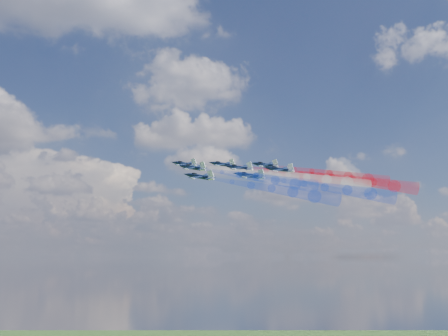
{
  "coord_description": "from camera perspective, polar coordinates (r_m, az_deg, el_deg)",
  "views": [
    {
      "loc": [
        -21.51,
        -159.39,
        140.75
      ],
      "look_at": [
        15.09,
        13.36,
        171.59
      ],
      "focal_mm": 41.07,
      "sensor_mm": 36.0,
      "label": 1
    }
  ],
  "objects": [
    {
      "name": "jet_lead",
      "position": [
        188.85,
        -4.4,
        0.44
      ],
      "size": [
        15.96,
        16.11,
        8.49
      ],
      "primitive_type": null,
      "rotation": [
        0.23,
        -0.27,
        0.72
      ],
      "color": "black"
    },
    {
      "name": "jet_rear_right",
      "position": [
        176.98,
        6.23,
        -0.18
      ],
      "size": [
        15.96,
        16.11,
        8.49
      ],
      "primitive_type": null,
      "rotation": [
        0.23,
        -0.27,
        0.72
      ],
      "color": "black"
    },
    {
      "name": "trail_inner_left",
      "position": [
        161.0,
        3.67,
        -1.05
      ],
      "size": [
        31.01,
        32.29,
        13.77
      ],
      "primitive_type": null,
      "rotation": [
        0.23,
        -0.27,
        0.72
      ],
      "color": "blue"
    },
    {
      "name": "trail_rear_left",
      "position": [
        151.14,
        11.16,
        -2.09
      ],
      "size": [
        31.01,
        32.29,
        13.77
      ],
      "primitive_type": null,
      "rotation": [
        0.23,
        -0.27,
        0.72
      ],
      "color": "blue"
    },
    {
      "name": "jet_rear_left",
      "position": [
        163.06,
        2.9,
        -0.85
      ],
      "size": [
        15.96,
        16.11,
        8.49
      ],
      "primitive_type": null,
      "rotation": [
        0.23,
        -0.27,
        0.72
      ],
      "color": "black"
    },
    {
      "name": "trail_center_third",
      "position": [
        164.37,
        9.21,
        -1.04
      ],
      "size": [
        31.01,
        32.29,
        13.77
      ],
      "primitive_type": null,
      "rotation": [
        0.23,
        -0.27,
        0.72
      ],
      "color": "white"
    },
    {
      "name": "jet_inner_left",
      "position": [
        175.62,
        -3.49,
        0.05
      ],
      "size": [
        15.96,
        16.11,
        8.49
      ],
      "primitive_type": null,
      "rotation": [
        0.23,
        -0.27,
        0.72
      ],
      "color": "black"
    },
    {
      "name": "jet_center_third",
      "position": [
        176.96,
        1.72,
        0.03
      ],
      "size": [
        15.96,
        16.11,
        8.49
      ],
      "primitive_type": null,
      "rotation": [
        0.23,
        -0.27,
        0.72
      ],
      "color": "black"
    },
    {
      "name": "trail_lead",
      "position": [
        173.76,
        2.15,
        -0.53
      ],
      "size": [
        31.01,
        32.29,
        13.77
      ],
      "primitive_type": null,
      "rotation": [
        0.23,
        -0.27,
        0.72
      ],
      "color": "white"
    },
    {
      "name": "trail_outer_right",
      "position": [
        180.01,
        11.68,
        -0.61
      ],
      "size": [
        31.01,
        32.29,
        13.77
      ],
      "primitive_type": null,
      "rotation": [
        0.23,
        -0.27,
        0.72
      ],
      "color": "red"
    },
    {
      "name": "trail_outer_left",
      "position": [
        145.66,
        5.29,
        -2.26
      ],
      "size": [
        31.01,
        32.29,
        13.77
      ],
      "primitive_type": null,
      "rotation": [
        0.23,
        -0.27,
        0.72
      ],
      "color": "blue"
    },
    {
      "name": "jet_outer_right",
      "position": [
        191.56,
        4.62,
        0.35
      ],
      "size": [
        15.96,
        16.11,
        8.49
      ],
      "primitive_type": null,
      "rotation": [
        0.23,
        -0.27,
        0.72
      ],
      "color": "black"
    },
    {
      "name": "jet_outer_left",
      "position": [
        159.78,
        -2.72,
        -0.96
      ],
      "size": [
        15.96,
        16.11,
        8.49
      ],
      "primitive_type": null,
      "rotation": [
        0.23,
        -0.27,
        0.72
      ],
      "color": "black"
    },
    {
      "name": "trail_rear_right",
      "position": [
        166.25,
        14.0,
        -1.25
      ],
      "size": [
        31.01,
        32.29,
        13.77
      ],
      "primitive_type": null,
      "rotation": [
        0.23,
        -0.27,
        0.72
      ],
      "color": "red"
    },
    {
      "name": "jet_inner_right",
      "position": [
        190.86,
        -0.15,
        0.42
      ],
      "size": [
        15.96,
        16.11,
        8.49
      ],
      "primitive_type": null,
      "rotation": [
        0.23,
        -0.27,
        0.72
      ],
      "color": "black"
    },
    {
      "name": "trail_inner_right",
      "position": [
        177.4,
        6.64,
        -0.55
      ],
      "size": [
        31.01,
        32.29,
        13.77
      ],
      "primitive_type": null,
      "rotation": [
        0.23,
        -0.27,
        0.72
      ],
      "color": "red"
    }
  ]
}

